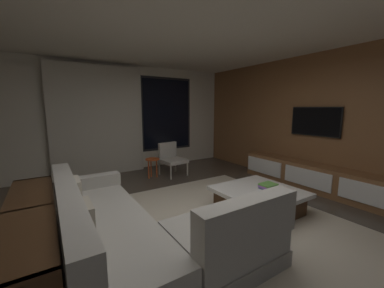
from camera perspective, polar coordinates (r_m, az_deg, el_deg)
floor at (r=3.25m, az=2.25°, el=-20.93°), size 9.20×9.20×0.00m
back_wall_with_window at (r=6.13m, az=-17.92°, el=5.94°), size 6.60×0.30×2.70m
media_wall at (r=5.22m, az=31.26°, el=4.71°), size 0.12×7.80×2.70m
ceiling at (r=3.02m, az=2.61°, el=29.98°), size 8.20×8.20×0.00m
area_rug at (r=3.36m, az=8.50°, el=-19.76°), size 3.20×3.80×0.01m
sectional_couch at (r=2.72m, az=-13.91°, el=-20.49°), size 1.98×2.50×0.82m
coffee_table at (r=3.84m, az=16.19°, el=-13.27°), size 1.16×1.16×0.36m
book_stack_on_coffee_table at (r=3.84m, az=18.49°, el=-9.95°), size 0.26×0.22×0.09m
accent_chair_near_window at (r=5.62m, az=-5.21°, el=-3.26°), size 0.60×0.62×0.78m
side_stool at (r=5.41m, az=-9.83°, el=-4.47°), size 0.32×0.32×0.46m
media_console at (r=5.16m, az=28.31°, el=-7.49°), size 0.46×3.10×0.52m
mounted_tv at (r=5.24m, az=28.28°, el=4.95°), size 0.05×1.00×0.58m
console_table_behind_couch at (r=2.68m, az=-34.95°, el=-19.45°), size 0.40×2.10×0.74m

